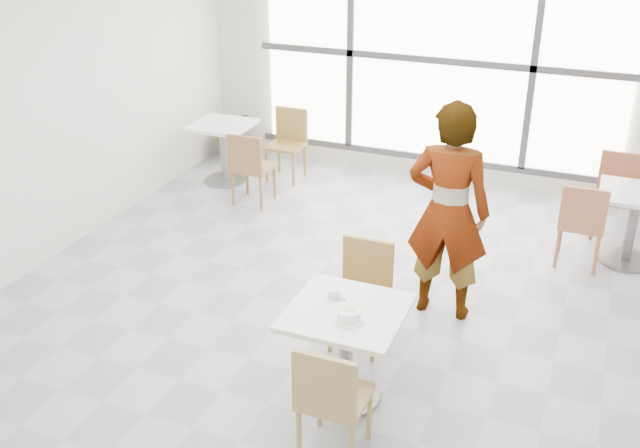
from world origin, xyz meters
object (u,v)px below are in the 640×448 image
at_px(bg_chair_left_far, 288,139).
at_px(oatmeal_bowl, 349,315).
at_px(plant_left, 233,133).
at_px(main_table, 346,337).
at_px(bg_table_left, 224,144).
at_px(chair_far, 363,286).
at_px(person, 448,212).
at_px(bg_table_right, 633,217).
at_px(bg_chair_right_near, 582,220).
at_px(bg_chair_left_near, 250,164).
at_px(coffee_cup, 334,294).
at_px(chair_near, 331,396).
at_px(bg_chair_right_far, 617,189).

bearing_deg(bg_chair_left_far, oatmeal_bowl, -60.50).
xyz_separation_m(oatmeal_bowl, plant_left, (-3.22, 4.32, -0.45)).
distance_m(main_table, bg_table_left, 4.44).
distance_m(chair_far, plant_left, 4.59).
xyz_separation_m(person, bg_chair_left_far, (-2.55, 2.42, -0.45)).
relative_size(main_table, bg_chair_left_far, 0.92).
distance_m(chair_far, bg_table_right, 3.00).
bearing_deg(plant_left, bg_chair_right_near, -18.05).
bearing_deg(chair_far, person, 53.42).
xyz_separation_m(oatmeal_bowl, bg_table_left, (-2.92, 3.52, -0.31)).
height_order(bg_table_left, bg_chair_left_near, bg_chair_left_near).
distance_m(bg_table_left, bg_chair_right_near, 4.31).
distance_m(coffee_cup, bg_table_right, 3.53).
height_order(chair_near, plant_left, chair_near).
relative_size(chair_near, plant_left, 1.28).
height_order(main_table, person, person).
distance_m(bg_chair_left_far, bg_chair_right_far, 3.87).
xyz_separation_m(chair_far, coffee_cup, (-0.00, -0.64, 0.28)).
xyz_separation_m(chair_far, bg_table_left, (-2.72, 2.64, -0.01)).
bearing_deg(bg_chair_left_near, bg_table_right, -178.02).
height_order(coffee_cup, plant_left, coffee_cup).
distance_m(bg_chair_left_near, bg_chair_right_near, 3.63).
relative_size(person, bg_chair_right_near, 2.19).
height_order(person, bg_chair_left_far, person).
bearing_deg(bg_chair_right_near, chair_near, 69.04).
xyz_separation_m(main_table, chair_near, (0.12, -0.62, -0.02)).
height_order(bg_table_left, bg_chair_left_far, bg_chair_left_far).
xyz_separation_m(person, bg_chair_right_far, (1.32, 2.23, -0.45)).
xyz_separation_m(bg_table_left, plant_left, (-0.30, 0.80, -0.15)).
height_order(bg_chair_left_near, bg_chair_left_far, same).
bearing_deg(chair_far, plant_left, 131.32).
distance_m(bg_table_left, bg_chair_left_far, 0.81).
xyz_separation_m(bg_chair_left_far, bg_chair_right_near, (3.58, -1.14, 0.00)).
bearing_deg(bg_chair_right_far, oatmeal_bowl, -113.23).
distance_m(main_table, chair_far, 0.77).
relative_size(chair_near, person, 0.46).
xyz_separation_m(bg_chair_left_far, plant_left, (-0.97, 0.35, -0.16)).
xyz_separation_m(bg_chair_left_near, plant_left, (-0.93, 1.33, -0.16)).
relative_size(oatmeal_bowl, coffee_cup, 1.32).
distance_m(chair_far, bg_chair_right_near, 2.49).
height_order(main_table, chair_near, chair_near).
xyz_separation_m(person, bg_chair_right_near, (1.03, 1.28, -0.45)).
bearing_deg(bg_table_right, main_table, -121.63).
height_order(bg_chair_left_near, bg_chair_right_far, same).
relative_size(bg_table_right, bg_chair_right_near, 0.86).
bearing_deg(person, chair_near, 81.35).
relative_size(coffee_cup, plant_left, 0.23).
height_order(chair_near, bg_table_right, chair_near).
bearing_deg(coffee_cup, main_table, -39.88).
xyz_separation_m(chair_near, bg_table_left, (-2.98, 4.02, -0.01)).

